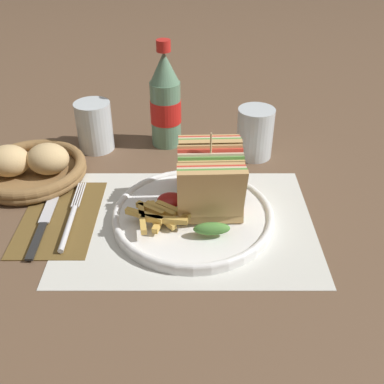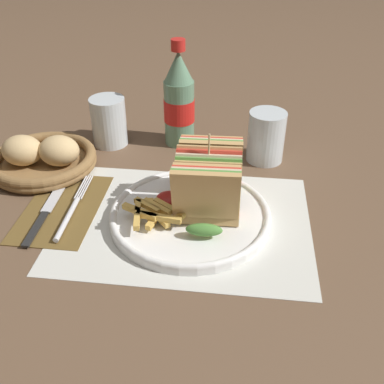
% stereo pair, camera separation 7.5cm
% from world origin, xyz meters
% --- Properties ---
extents(ground_plane, '(4.00, 4.00, 0.00)m').
position_xyz_m(ground_plane, '(0.00, 0.00, 0.00)').
color(ground_plane, brown).
extents(placemat, '(0.41, 0.30, 0.00)m').
position_xyz_m(placemat, '(-0.02, -0.01, 0.00)').
color(placemat, silver).
rests_on(placemat, ground_plane).
extents(plate_main, '(0.27, 0.27, 0.02)m').
position_xyz_m(plate_main, '(-0.01, 0.00, 0.01)').
color(plate_main, white).
rests_on(plate_main, ground_plane).
extents(club_sandwich, '(0.11, 0.18, 0.14)m').
position_xyz_m(club_sandwich, '(0.01, 0.02, 0.07)').
color(club_sandwich, tan).
rests_on(club_sandwich, plate_main).
extents(fries_pile, '(0.11, 0.09, 0.02)m').
position_xyz_m(fries_pile, '(-0.07, -0.03, 0.03)').
color(fries_pile, gold).
rests_on(fries_pile, plate_main).
extents(ketchup_blob, '(0.05, 0.04, 0.02)m').
position_xyz_m(ketchup_blob, '(-0.05, 0.02, 0.03)').
color(ketchup_blob, maroon).
rests_on(ketchup_blob, plate_main).
extents(napkin, '(0.12, 0.21, 0.00)m').
position_xyz_m(napkin, '(-0.24, 0.01, 0.00)').
color(napkin, brown).
rests_on(napkin, ground_plane).
extents(fork, '(0.02, 0.19, 0.01)m').
position_xyz_m(fork, '(-0.21, -0.01, 0.01)').
color(fork, silver).
rests_on(fork, napkin).
extents(knife, '(0.02, 0.22, 0.00)m').
position_xyz_m(knife, '(-0.26, 0.00, 0.01)').
color(knife, black).
rests_on(knife, napkin).
extents(coke_bottle_near, '(0.06, 0.06, 0.22)m').
position_xyz_m(coke_bottle_near, '(-0.07, 0.27, 0.09)').
color(coke_bottle_near, slate).
rests_on(coke_bottle_near, ground_plane).
extents(glass_near, '(0.07, 0.07, 0.10)m').
position_xyz_m(glass_near, '(0.11, 0.22, 0.05)').
color(glass_near, silver).
rests_on(glass_near, ground_plane).
extents(glass_far, '(0.07, 0.07, 0.10)m').
position_xyz_m(glass_far, '(-0.22, 0.25, 0.04)').
color(glass_far, silver).
rests_on(glass_far, ground_plane).
extents(bread_basket, '(0.20, 0.20, 0.07)m').
position_xyz_m(bread_basket, '(-0.32, 0.13, 0.02)').
color(bread_basket, olive).
rests_on(bread_basket, ground_plane).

